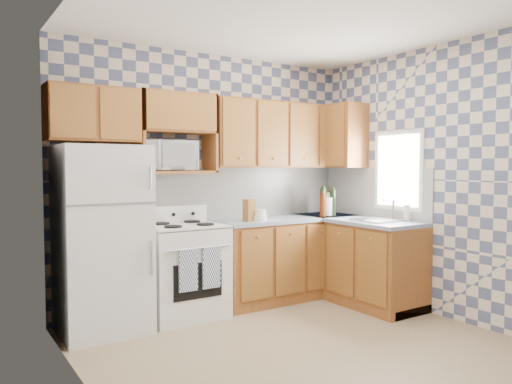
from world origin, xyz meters
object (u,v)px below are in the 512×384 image
refrigerator (102,239)px  electric_kettle (328,206)px  microwave (166,156)px  stove_body (183,272)px

refrigerator → electric_kettle: (2.62, -0.05, 0.19)m
microwave → electric_kettle: size_ratio=2.57×
refrigerator → microwave: microwave is taller
microwave → electric_kettle: microwave is taller
refrigerator → stove_body: bearing=1.8°
refrigerator → electric_kettle: bearing=-1.1°
refrigerator → microwave: (0.71, 0.20, 0.76)m
refrigerator → stove_body: 0.89m
stove_body → microwave: 1.17m
microwave → electric_kettle: bearing=-7.1°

